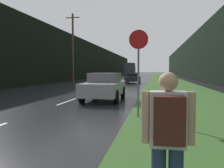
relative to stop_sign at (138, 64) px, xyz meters
name	(u,v)px	position (x,y,z in m)	size (l,w,h in m)	color
grass_verge	(167,81)	(2.63, 31.12, -1.91)	(6.00, 240.00, 0.02)	#386028
lane_stripe_c	(68,101)	(-4.13, 3.81, -1.92)	(0.12, 3.00, 0.01)	silver
lane_stripe_d	(98,91)	(-4.13, 10.81, -1.92)	(0.12, 3.00, 0.01)	silver
lane_stripe_e	(112,86)	(-4.13, 17.81, -1.92)	(0.12, 3.00, 0.01)	silver
treeline_far_side	(87,61)	(-13.88, 41.12, 1.93)	(2.00, 140.00, 7.70)	black
treeline_near_side	(195,58)	(8.63, 41.12, 2.36)	(2.00, 140.00, 8.56)	black
utility_pole_far	(73,48)	(-9.62, 20.30, 2.64)	(1.80, 0.24, 8.85)	#4C3823
stop_sign	(138,64)	(0.00, 0.00, 0.00)	(0.68, 0.07, 3.15)	slate
hitchhiker_with_backpack	(168,138)	(0.72, -5.93, -0.95)	(0.58, 0.40, 1.68)	navy
car_passing_near	(104,86)	(-2.25, 4.70, -1.13)	(2.01, 4.32, 1.56)	#9E9EA3
car_passing_far	(133,78)	(-2.25, 23.36, -1.21)	(1.83, 4.71, 1.36)	black
delivery_truck	(130,70)	(-6.00, 56.68, 0.06)	(2.58, 7.89, 3.77)	black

